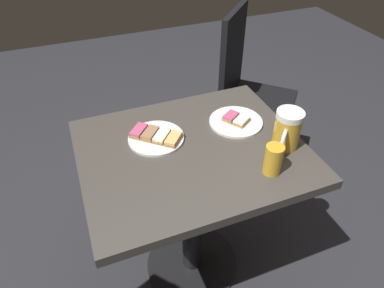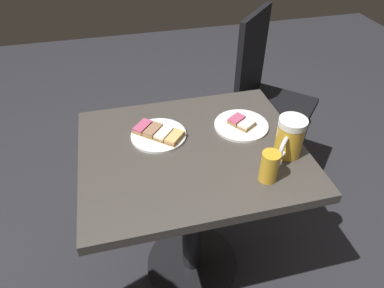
{
  "view_description": "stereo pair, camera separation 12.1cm",
  "coord_description": "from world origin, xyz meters",
  "px_view_note": "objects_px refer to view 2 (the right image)",
  "views": [
    {
      "loc": [
        0.87,
        -0.34,
        1.54
      ],
      "look_at": [
        0.0,
        0.0,
        0.77
      ],
      "focal_mm": 32.15,
      "sensor_mm": 36.0,
      "label": 1
    },
    {
      "loc": [
        0.91,
        -0.22,
        1.54
      ],
      "look_at": [
        0.0,
        0.0,
        0.77
      ],
      "focal_mm": 32.15,
      "sensor_mm": 36.0,
      "label": 2
    }
  ],
  "objects_px": {
    "cafe_chair": "(265,93)",
    "beer_glass_small": "(269,167)",
    "beer_mug": "(289,138)",
    "plate_far": "(241,125)",
    "plate_near": "(159,134)"
  },
  "relations": [
    {
      "from": "plate_far",
      "to": "cafe_chair",
      "type": "height_order",
      "value": "cafe_chair"
    },
    {
      "from": "plate_near",
      "to": "beer_mug",
      "type": "xyz_separation_m",
      "value": [
        0.2,
        0.42,
        0.06
      ]
    },
    {
      "from": "plate_far",
      "to": "beer_glass_small",
      "type": "distance_m",
      "value": 0.29
    },
    {
      "from": "cafe_chair",
      "to": "beer_mug",
      "type": "bearing_deg",
      "value": 24.58
    },
    {
      "from": "cafe_chair",
      "to": "beer_glass_small",
      "type": "bearing_deg",
      "value": 19.56
    },
    {
      "from": "plate_near",
      "to": "cafe_chair",
      "type": "height_order",
      "value": "cafe_chair"
    },
    {
      "from": "plate_far",
      "to": "beer_mug",
      "type": "height_order",
      "value": "beer_mug"
    },
    {
      "from": "beer_mug",
      "to": "beer_glass_small",
      "type": "height_order",
      "value": "beer_mug"
    },
    {
      "from": "cafe_chair",
      "to": "plate_near",
      "type": "bearing_deg",
      "value": -10.32
    },
    {
      "from": "beer_glass_small",
      "to": "plate_near",
      "type": "bearing_deg",
      "value": -134.85
    },
    {
      "from": "plate_far",
      "to": "cafe_chair",
      "type": "relative_size",
      "value": 0.21
    },
    {
      "from": "plate_far",
      "to": "beer_mug",
      "type": "xyz_separation_m",
      "value": [
        0.19,
        0.1,
        0.06
      ]
    },
    {
      "from": "beer_mug",
      "to": "cafe_chair",
      "type": "relative_size",
      "value": 0.15
    },
    {
      "from": "plate_far",
      "to": "beer_glass_small",
      "type": "height_order",
      "value": "beer_glass_small"
    },
    {
      "from": "cafe_chair",
      "to": "plate_far",
      "type": "bearing_deg",
      "value": 9.5
    }
  ]
}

